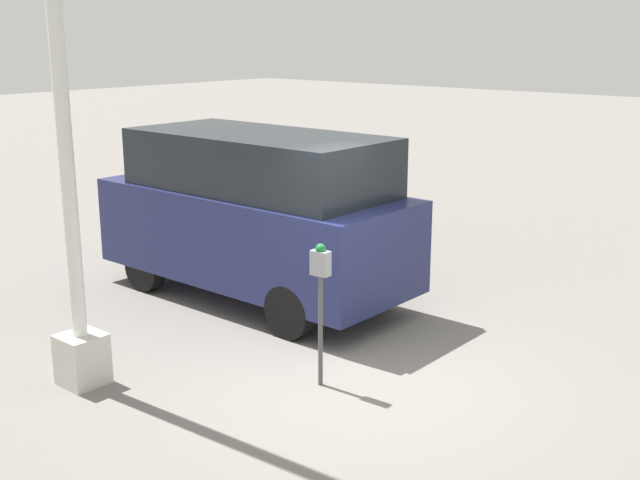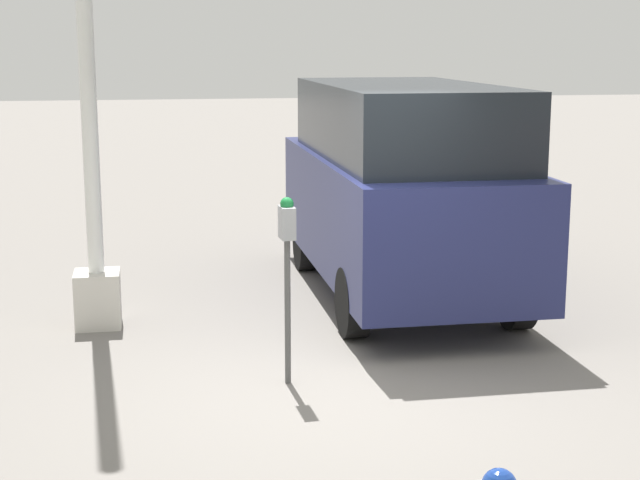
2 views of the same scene
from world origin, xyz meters
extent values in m
plane|color=slate|center=(0.00, 0.00, 0.00)|extent=(80.00, 80.00, 0.00)
cylinder|color=#4C4C4C|center=(0.15, 0.41, 0.61)|extent=(0.05, 0.05, 1.22)
cube|color=gray|center=(0.15, 0.41, 1.35)|extent=(0.21, 0.12, 0.26)
sphere|color=#14662D|center=(0.15, 0.41, 1.50)|extent=(0.11, 0.11, 0.11)
cube|color=beige|center=(2.10, 2.02, 0.28)|extent=(0.44, 0.44, 0.55)
cylinder|color=silver|center=(2.10, 2.02, 3.52)|extent=(0.16, 0.16, 5.94)
cube|color=navy|center=(2.72, -1.20, 0.94)|extent=(4.58, 1.87, 1.21)
cube|color=black|center=(2.61, -1.20, 1.94)|extent=(3.67, 1.72, 0.78)
cube|color=orange|center=(4.96, -0.61, 0.49)|extent=(0.08, 0.12, 0.20)
cylinder|color=black|center=(4.14, -0.40, 0.34)|extent=(0.68, 0.23, 0.68)
cylinder|color=black|center=(4.14, -2.03, 0.34)|extent=(0.68, 0.23, 0.68)
cylinder|color=black|center=(1.31, -0.38, 0.34)|extent=(0.68, 0.23, 0.68)
cylinder|color=black|center=(1.30, -2.01, 0.34)|extent=(0.68, 0.23, 0.68)
camera|label=1|loc=(-4.92, 6.39, 3.65)|focal=45.00mm
camera|label=2|loc=(-7.46, 1.50, 2.78)|focal=55.00mm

